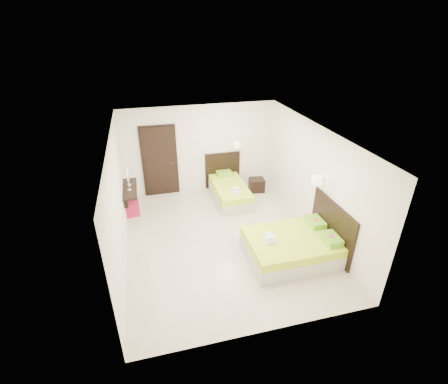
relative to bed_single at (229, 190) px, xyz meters
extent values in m
plane|color=beige|center=(-0.68, -1.92, -0.27)|extent=(5.50, 5.50, 0.00)
cube|color=beige|center=(0.00, -0.08, -0.13)|extent=(0.90, 1.81, 0.29)
cube|color=#ADCB20|center=(0.00, -0.08, 0.11)|extent=(0.89, 1.79, 0.18)
cube|color=black|center=(0.00, 0.80, 0.29)|extent=(1.08, 0.05, 1.13)
cube|color=#73BC22|center=(0.00, 0.60, 0.26)|extent=(0.45, 0.31, 0.13)
cylinder|color=#D63263|center=(0.00, 0.60, 0.33)|extent=(0.11, 0.11, 0.00)
cube|color=white|center=(0.00, -0.57, 0.23)|extent=(0.27, 0.20, 0.07)
cube|color=white|center=(0.00, -0.57, 0.31)|extent=(0.20, 0.15, 0.07)
cube|color=#F0E9C5|center=(0.40, 0.65, 1.13)|extent=(0.16, 0.16, 0.18)
cylinder|color=#2D2116|center=(0.40, 0.73, 1.13)|extent=(0.03, 0.16, 0.03)
cube|color=beige|center=(0.61, -2.94, -0.12)|extent=(1.93, 1.45, 0.31)
cube|color=#ADCB20|center=(0.61, -2.94, 0.13)|extent=(1.91, 1.43, 0.19)
cube|color=black|center=(1.54, -2.94, 0.33)|extent=(0.05, 1.64, 1.21)
cube|color=#73BC22|center=(1.33, -3.28, 0.30)|extent=(0.33, 0.48, 0.14)
cylinder|color=#D63263|center=(1.33, -3.28, 0.37)|extent=(0.12, 0.12, 0.00)
cube|color=#73BC22|center=(1.33, -2.60, 0.30)|extent=(0.33, 0.48, 0.14)
cylinder|color=#D63263|center=(1.33, -2.60, 0.37)|extent=(0.12, 0.12, 0.00)
cube|color=white|center=(0.07, -2.94, 0.27)|extent=(0.21, 0.29, 0.08)
cube|color=white|center=(0.07, -2.94, 0.35)|extent=(0.16, 0.22, 0.08)
cube|color=#F0E9C5|center=(1.39, -2.33, 1.22)|extent=(0.17, 0.17, 0.19)
cylinder|color=#2D2116|center=(1.47, -2.33, 1.22)|extent=(0.16, 0.03, 0.03)
cube|color=black|center=(0.94, 0.24, -0.07)|extent=(0.49, 0.45, 0.40)
cube|color=maroon|center=(-2.79, -0.22, -0.08)|extent=(0.42, 0.42, 0.39)
cube|color=black|center=(-1.88, 0.79, 0.78)|extent=(1.02, 0.06, 2.14)
cube|color=black|center=(-1.88, 0.75, 0.78)|extent=(0.88, 0.04, 2.06)
cylinder|color=silver|center=(-1.53, 0.72, 0.73)|extent=(0.03, 0.10, 0.03)
cube|color=black|center=(-2.75, -0.32, 0.55)|extent=(0.35, 1.20, 0.06)
cube|color=black|center=(-2.87, -0.77, 0.40)|extent=(0.10, 0.04, 0.30)
cube|color=black|center=(-2.87, 0.13, 0.40)|extent=(0.10, 0.04, 0.30)
cylinder|color=silver|center=(-2.75, -0.47, 0.59)|extent=(0.10, 0.10, 0.02)
cylinder|color=silver|center=(-2.75, -0.47, 0.71)|extent=(0.02, 0.02, 0.22)
cone|color=silver|center=(-2.75, -0.47, 0.84)|extent=(0.07, 0.07, 0.04)
cylinder|color=white|center=(-2.75, -0.47, 0.93)|extent=(0.02, 0.02, 0.15)
sphere|color=#FFB23F|center=(-2.75, -0.47, 1.02)|extent=(0.02, 0.02, 0.02)
cylinder|color=silver|center=(-2.75, -0.17, 0.59)|extent=(0.10, 0.10, 0.02)
cylinder|color=silver|center=(-2.75, -0.17, 0.71)|extent=(0.02, 0.02, 0.22)
cone|color=silver|center=(-2.75, -0.17, 0.84)|extent=(0.07, 0.07, 0.04)
cylinder|color=white|center=(-2.75, -0.17, 0.93)|extent=(0.02, 0.02, 0.15)
sphere|color=#FFB23F|center=(-2.75, -0.17, 1.02)|extent=(0.02, 0.02, 0.02)
camera|label=1|loc=(-2.26, -8.12, 4.36)|focal=26.00mm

